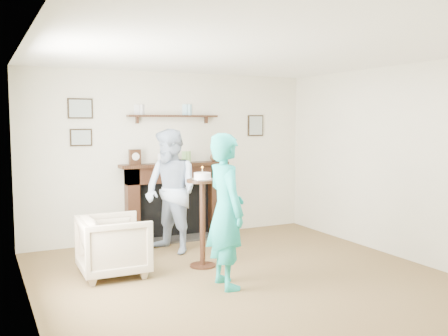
{
  "coord_description": "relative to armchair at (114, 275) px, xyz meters",
  "views": [
    {
      "loc": [
        -2.66,
        -4.62,
        1.8
      ],
      "look_at": [
        0.09,
        0.9,
        1.2
      ],
      "focal_mm": 40.0,
      "sensor_mm": 36.0,
      "label": 1
    }
  ],
  "objects": [
    {
      "name": "woman",
      "position": [
        0.99,
        -0.93,
        0.0
      ],
      "size": [
        0.42,
        0.62,
        1.66
      ],
      "primitive_type": "imported",
      "rotation": [
        0.0,
        0.0,
        1.52
      ],
      "color": "teal",
      "rests_on": "ground"
    },
    {
      "name": "armchair",
      "position": [
        0.0,
        0.0,
        0.0
      ],
      "size": [
        0.78,
        0.76,
        0.7
      ],
      "primitive_type": "imported",
      "rotation": [
        0.0,
        0.0,
        1.55
      ],
      "color": "#C1A98F",
      "rests_on": "ground"
    },
    {
      "name": "pedestal_table",
      "position": [
        1.06,
        -0.15,
        0.76
      ],
      "size": [
        0.39,
        0.39,
        1.24
      ],
      "color": "black",
      "rests_on": "ground"
    },
    {
      "name": "man",
      "position": [
        0.95,
        0.65,
        0.0
      ],
      "size": [
        0.9,
        0.99,
        1.67
      ],
      "primitive_type": "imported",
      "rotation": [
        0.0,
        0.0,
        -1.18
      ],
      "color": "#CBDEFF",
      "rests_on": "ground"
    },
    {
      "name": "room_shell",
      "position": [
        1.28,
        -0.32,
        1.62
      ],
      "size": [
        4.54,
        5.02,
        2.52
      ],
      "color": "beige",
      "rests_on": "ground"
    },
    {
      "name": "ground",
      "position": [
        1.29,
        -1.01,
        0.0
      ],
      "size": [
        5.0,
        5.0,
        0.0
      ],
      "primitive_type": "plane",
      "color": "brown",
      "rests_on": "ground"
    }
  ]
}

